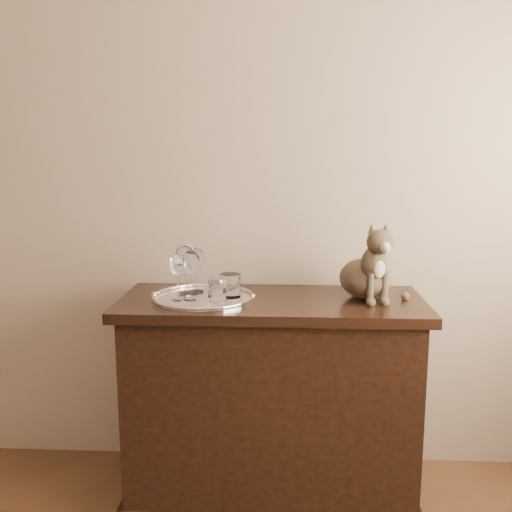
{
  "coord_description": "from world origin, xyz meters",
  "views": [
    {
      "loc": [
        0.65,
        -0.24,
        1.42
      ],
      "look_at": [
        0.54,
        1.95,
        1.02
      ],
      "focal_mm": 40.0,
      "sensor_mm": 36.0,
      "label": 1
    }
  ],
  "objects_px": {
    "sideboard": "(271,400)",
    "tumbler_a": "(217,291)",
    "tray": "(203,299)",
    "wine_glass_d": "(191,275)",
    "tumbler_c": "(230,286)",
    "cat": "(366,259)",
    "wine_glass_b": "(196,270)",
    "wine_glass_a": "(186,269)",
    "wine_glass_c": "(178,276)"
  },
  "relations": [
    {
      "from": "tumbler_a",
      "to": "cat",
      "type": "bearing_deg",
      "value": 11.47
    },
    {
      "from": "tumbler_a",
      "to": "tray",
      "type": "bearing_deg",
      "value": 141.48
    },
    {
      "from": "cat",
      "to": "wine_glass_d",
      "type": "bearing_deg",
      "value": 170.56
    },
    {
      "from": "tray",
      "to": "tumbler_a",
      "type": "distance_m",
      "value": 0.09
    },
    {
      "from": "wine_glass_c",
      "to": "tumbler_c",
      "type": "height_order",
      "value": "wine_glass_c"
    },
    {
      "from": "tumbler_c",
      "to": "wine_glass_a",
      "type": "bearing_deg",
      "value": 172.61
    },
    {
      "from": "sideboard",
      "to": "tray",
      "type": "relative_size",
      "value": 3.0
    },
    {
      "from": "wine_glass_b",
      "to": "wine_glass_c",
      "type": "bearing_deg",
      "value": -114.7
    },
    {
      "from": "wine_glass_b",
      "to": "cat",
      "type": "height_order",
      "value": "cat"
    },
    {
      "from": "tray",
      "to": "tumbler_a",
      "type": "xyz_separation_m",
      "value": [
        0.06,
        -0.05,
        0.04
      ]
    },
    {
      "from": "wine_glass_d",
      "to": "cat",
      "type": "relative_size",
      "value": 0.61
    },
    {
      "from": "wine_glass_b",
      "to": "tumbler_c",
      "type": "distance_m",
      "value": 0.17
    },
    {
      "from": "tray",
      "to": "wine_glass_b",
      "type": "relative_size",
      "value": 2.15
    },
    {
      "from": "tumbler_c",
      "to": "wine_glass_d",
      "type": "bearing_deg",
      "value": -168.22
    },
    {
      "from": "wine_glass_d",
      "to": "tumbler_a",
      "type": "bearing_deg",
      "value": -17.33
    },
    {
      "from": "tray",
      "to": "tumbler_c",
      "type": "height_order",
      "value": "tumbler_c"
    },
    {
      "from": "sideboard",
      "to": "cat",
      "type": "height_order",
      "value": "cat"
    },
    {
      "from": "tumbler_c",
      "to": "cat",
      "type": "bearing_deg",
      "value": 5.74
    },
    {
      "from": "sideboard",
      "to": "cat",
      "type": "bearing_deg",
      "value": 6.52
    },
    {
      "from": "wine_glass_c",
      "to": "wine_glass_b",
      "type": "bearing_deg",
      "value": 65.3
    },
    {
      "from": "wine_glass_a",
      "to": "cat",
      "type": "relative_size",
      "value": 0.68
    },
    {
      "from": "tray",
      "to": "wine_glass_d",
      "type": "height_order",
      "value": "wine_glass_d"
    },
    {
      "from": "wine_glass_c",
      "to": "tumbler_c",
      "type": "relative_size",
      "value": 1.95
    },
    {
      "from": "sideboard",
      "to": "tray",
      "type": "distance_m",
      "value": 0.51
    },
    {
      "from": "cat",
      "to": "tumbler_a",
      "type": "bearing_deg",
      "value": 174.95
    },
    {
      "from": "tray",
      "to": "tumbler_a",
      "type": "relative_size",
      "value": 5.05
    },
    {
      "from": "wine_glass_d",
      "to": "tumbler_a",
      "type": "xyz_separation_m",
      "value": [
        0.1,
        -0.03,
        -0.06
      ]
    },
    {
      "from": "wine_glass_a",
      "to": "wine_glass_b",
      "type": "xyz_separation_m",
      "value": [
        0.03,
        0.05,
        -0.01
      ]
    },
    {
      "from": "wine_glass_a",
      "to": "cat",
      "type": "xyz_separation_m",
      "value": [
        0.71,
        0.03,
        0.04
      ]
    },
    {
      "from": "wine_glass_d",
      "to": "tumbler_a",
      "type": "height_order",
      "value": "wine_glass_d"
    },
    {
      "from": "sideboard",
      "to": "wine_glass_c",
      "type": "bearing_deg",
      "value": -171.86
    },
    {
      "from": "wine_glass_d",
      "to": "tumbler_c",
      "type": "relative_size",
      "value": 2.05
    },
    {
      "from": "wine_glass_a",
      "to": "tumbler_a",
      "type": "distance_m",
      "value": 0.17
    },
    {
      "from": "sideboard",
      "to": "wine_glass_c",
      "type": "xyz_separation_m",
      "value": [
        -0.36,
        -0.05,
        0.52
      ]
    },
    {
      "from": "tray",
      "to": "tumbler_c",
      "type": "relative_size",
      "value": 4.31
    },
    {
      "from": "wine_glass_c",
      "to": "tumbler_a",
      "type": "bearing_deg",
      "value": -8.76
    },
    {
      "from": "wine_glass_b",
      "to": "wine_glass_d",
      "type": "distance_m",
      "value": 0.1
    },
    {
      "from": "tray",
      "to": "wine_glass_d",
      "type": "bearing_deg",
      "value": -159.56
    },
    {
      "from": "tumbler_a",
      "to": "wine_glass_a",
      "type": "bearing_deg",
      "value": 147.34
    },
    {
      "from": "wine_glass_d",
      "to": "tumbler_c",
      "type": "distance_m",
      "value": 0.16
    },
    {
      "from": "tumbler_c",
      "to": "cat",
      "type": "height_order",
      "value": "cat"
    },
    {
      "from": "tumbler_c",
      "to": "cat",
      "type": "distance_m",
      "value": 0.55
    },
    {
      "from": "wine_glass_d",
      "to": "tumbler_c",
      "type": "xyz_separation_m",
      "value": [
        0.15,
        0.03,
        -0.05
      ]
    },
    {
      "from": "wine_glass_b",
      "to": "wine_glass_d",
      "type": "bearing_deg",
      "value": -91.54
    },
    {
      "from": "wine_glass_b",
      "to": "wine_glass_d",
      "type": "relative_size",
      "value": 0.98
    },
    {
      "from": "sideboard",
      "to": "tumbler_c",
      "type": "xyz_separation_m",
      "value": [
        -0.16,
        -0.01,
        0.48
      ]
    },
    {
      "from": "tray",
      "to": "wine_glass_b",
      "type": "bearing_deg",
      "value": 115.51
    },
    {
      "from": "tray",
      "to": "wine_glass_a",
      "type": "distance_m",
      "value": 0.14
    },
    {
      "from": "sideboard",
      "to": "tumbler_a",
      "type": "height_order",
      "value": "tumbler_a"
    },
    {
      "from": "wine_glass_b",
      "to": "cat",
      "type": "relative_size",
      "value": 0.6
    }
  ]
}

